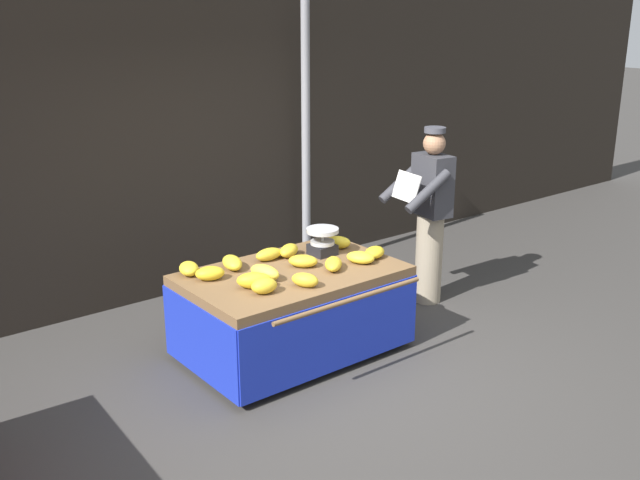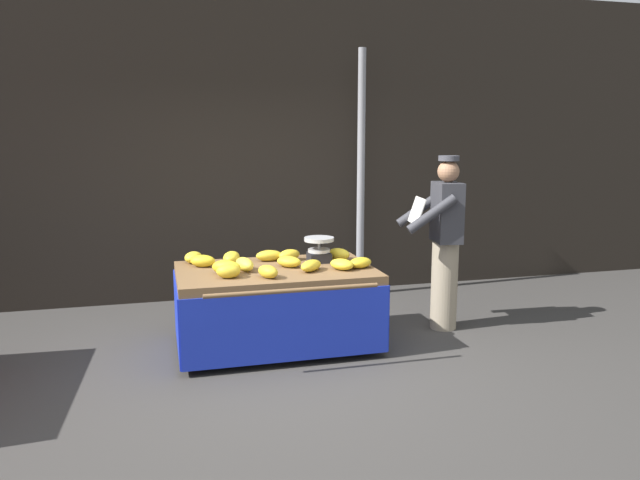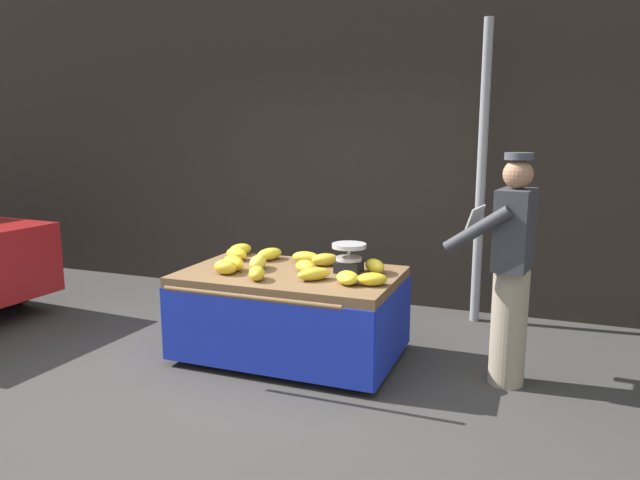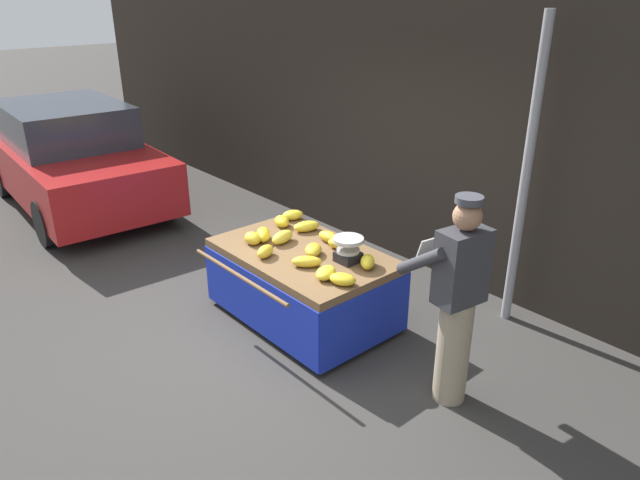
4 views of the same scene
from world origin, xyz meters
name	(u,v)px [view 1 (image 1 of 4)]	position (x,y,z in m)	size (l,w,h in m)	color
ground_plane	(341,387)	(0.00, 0.00, 0.00)	(60.00, 60.00, 0.00)	#383533
back_wall	(165,112)	(0.00, 2.64, 1.81)	(16.00, 0.24, 3.62)	black
street_pole	(306,140)	(1.38, 2.23, 1.44)	(0.09, 0.09, 2.88)	gray
banana_cart	(293,293)	(0.06, 0.69, 0.54)	(1.77, 1.30, 0.73)	brown
weighing_scale	(322,241)	(0.51, 0.86, 0.85)	(0.28, 0.28, 0.23)	black
banana_bunch_0	(305,280)	(-0.07, 0.35, 0.79)	(0.13, 0.22, 0.11)	gold
banana_bunch_1	(289,250)	(0.25, 1.00, 0.78)	(0.14, 0.23, 0.11)	gold
banana_bunch_2	(303,261)	(0.19, 0.72, 0.78)	(0.15, 0.24, 0.10)	gold
banana_bunch_3	(265,272)	(-0.22, 0.67, 0.79)	(0.13, 0.28, 0.12)	yellow
banana_bunch_4	(333,264)	(0.34, 0.51, 0.78)	(0.14, 0.27, 0.10)	gold
banana_bunch_5	(189,269)	(-0.64, 1.13, 0.78)	(0.15, 0.23, 0.10)	yellow
banana_bunch_6	(232,263)	(-0.29, 1.04, 0.78)	(0.15, 0.28, 0.11)	yellow
banana_bunch_7	(269,254)	(0.06, 1.03, 0.78)	(0.13, 0.25, 0.10)	gold
banana_bunch_8	(264,286)	(-0.39, 0.43, 0.79)	(0.15, 0.20, 0.12)	gold
banana_bunch_9	(210,273)	(-0.57, 0.93, 0.79)	(0.15, 0.23, 0.11)	gold
banana_bunch_10	(338,242)	(0.71, 0.91, 0.79)	(0.12, 0.23, 0.11)	yellow
banana_bunch_11	(254,280)	(-0.39, 0.56, 0.79)	(0.14, 0.27, 0.13)	gold
banana_bunch_12	(375,252)	(0.80, 0.52, 0.78)	(0.15, 0.23, 0.10)	gold
banana_bunch_13	(361,257)	(0.62, 0.49, 0.78)	(0.16, 0.24, 0.10)	yellow
vendor_person	(430,215)	(1.76, 0.79, 0.87)	(0.63, 0.58, 1.71)	gray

